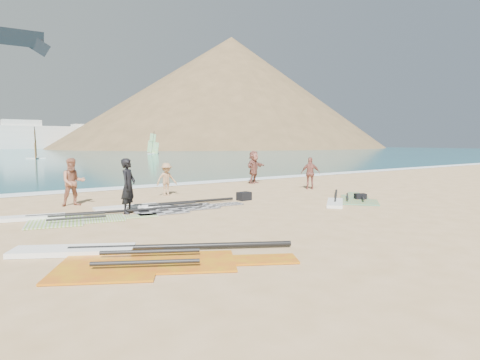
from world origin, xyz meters
TOP-DOWN VIEW (x-y plane):
  - ground at (0.00, 0.00)m, footprint 300.00×300.00m
  - surf_line at (0.00, 12.30)m, footprint 300.00×1.20m
  - headland_main at (85.00, 130.00)m, footprint 143.00×143.00m
  - headland_minor at (120.00, 140.00)m, footprint 70.00×70.00m
  - rig_grey at (-3.38, 5.08)m, footprint 5.56×2.49m
  - rig_green at (-6.82, 4.86)m, footprint 5.03×2.56m
  - rig_orange at (3.72, 2.28)m, footprint 4.72×3.95m
  - rig_red at (-6.62, -0.45)m, footprint 5.66×4.47m
  - gear_bag_near at (0.45, 5.02)m, footprint 0.58×0.44m
  - gear_bag_far at (4.54, 2.19)m, footprint 0.56×0.52m
  - person_wetsuit at (-4.66, 4.84)m, footprint 0.81×0.82m
  - beachgoer_left at (-5.82, 7.69)m, footprint 0.94×0.75m
  - beachgoer_mid at (-1.58, 8.34)m, footprint 1.00×0.60m
  - beachgoer_back at (5.67, 6.27)m, footprint 1.02×0.94m
  - beachgoer_right at (5.02, 10.31)m, footprint 1.90×1.28m
  - windsurfer_centre at (0.06, 55.59)m, footprint 2.66×3.07m
  - windsurfer_right at (23.38, 67.95)m, footprint 2.62×2.84m
  - kitesurf_kite at (-3.75, 46.06)m, footprint 9.20×1.48m

SIDE VIEW (x-z plane):
  - ground at x=0.00m, z-range 0.00..0.00m
  - surf_line at x=0.00m, z-range -0.02..0.02m
  - headland_main at x=85.00m, z-range -22.50..22.50m
  - headland_minor at x=120.00m, z-range -14.00..14.00m
  - rig_green at x=-6.82m, z-range -0.05..0.15m
  - rig_orange at x=3.72m, z-range -0.05..0.15m
  - rig_grey at x=-3.38m, z-range -0.05..0.15m
  - rig_red at x=-6.62m, z-range -0.05..0.15m
  - gear_bag_far at x=4.54m, z-range 0.00..0.28m
  - gear_bag_near at x=0.45m, z-range 0.00..0.35m
  - beachgoer_mid at x=-1.58m, z-range 0.00..1.52m
  - beachgoer_back at x=5.67m, z-range 0.00..1.68m
  - beachgoer_left at x=-5.82m, z-range 0.00..1.86m
  - person_wetsuit at x=-4.66m, z-range 0.00..1.92m
  - beachgoer_right at x=5.02m, z-range 0.00..1.96m
  - windsurfer_right at x=23.38m, z-range -0.99..3.68m
  - windsurfer_centre at x=0.06m, z-range -1.00..3.68m
  - kitesurf_kite at x=-3.75m, z-range 13.09..15.90m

